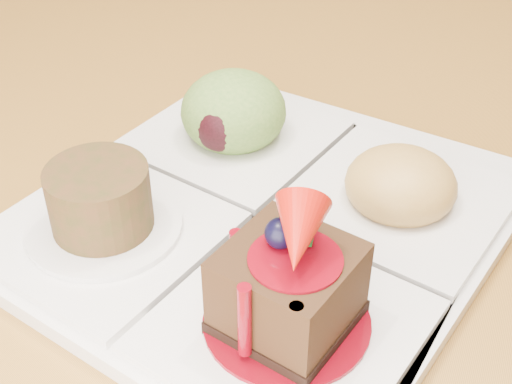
% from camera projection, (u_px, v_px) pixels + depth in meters
% --- Properties ---
extents(dining_table, '(1.00, 1.80, 0.75)m').
position_uv_depth(dining_table, '(212.00, 110.00, 0.74)').
color(dining_table, '#A36E2A').
rests_on(dining_table, ground).
extents(sampler_plate, '(0.34, 0.34, 0.11)m').
position_uv_depth(sampler_plate, '(257.00, 203.00, 0.47)').
color(sampler_plate, silver).
rests_on(sampler_plate, dining_table).
extents(second_plate, '(0.30, 0.30, 0.01)m').
position_uv_depth(second_plate, '(283.00, 206.00, 0.49)').
color(second_plate, silver).
rests_on(second_plate, dining_table).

